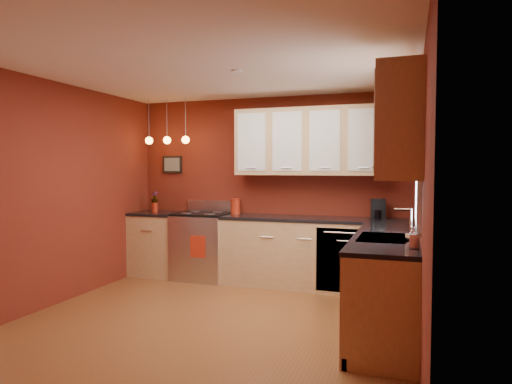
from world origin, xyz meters
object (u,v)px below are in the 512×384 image
(sink, at_px, (386,240))
(red_canister, at_px, (236,206))
(soap_pump, at_px, (412,238))
(gas_range, at_px, (202,245))
(coffee_maker, at_px, (378,210))

(sink, xyz_separation_m, red_canister, (-2.15, 1.62, 0.14))
(sink, relative_size, soap_pump, 3.86)
(soap_pump, bearing_deg, red_canister, 137.67)
(gas_range, height_order, red_canister, red_canister)
(sink, distance_m, red_canister, 2.70)
(coffee_maker, height_order, soap_pump, coffee_maker)
(red_canister, bearing_deg, gas_range, -166.08)
(sink, bearing_deg, coffee_maker, 96.36)
(sink, bearing_deg, gas_range, 150.22)
(gas_range, relative_size, soap_pump, 6.12)
(gas_range, distance_m, red_canister, 0.75)
(soap_pump, bearing_deg, gas_range, 144.26)
(coffee_maker, distance_m, soap_pump, 2.23)
(coffee_maker, bearing_deg, sink, -92.72)
(sink, height_order, soap_pump, sink)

